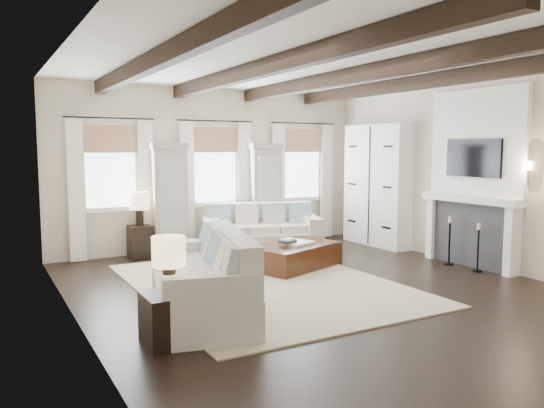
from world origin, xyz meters
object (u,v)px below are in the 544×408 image
ottoman (293,256)px  sofa_back (261,234)px  side_table_back (140,242)px  side_table_front (170,319)px  sofa_left (206,281)px

ottoman → sofa_back: bearing=64.2°
side_table_back → side_table_front: bearing=-101.6°
sofa_back → ottoman: sofa_back is taller
sofa_back → side_table_back: sofa_back is taller
side_table_front → sofa_back: bearing=50.7°
sofa_left → side_table_front: (-0.70, -0.74, -0.15)m
sofa_left → side_table_back: 3.69m
ottoman → side_table_front: (-2.92, -2.35, 0.06)m
side_table_back → ottoman: bearing=-45.7°
sofa_left → side_table_front: sofa_left is taller
side_table_back → sofa_left: bearing=-93.2°
sofa_back → sofa_left: size_ratio=0.96×
sofa_back → sofa_left: (-2.37, -3.01, 0.03)m
sofa_back → side_table_back: size_ratio=4.03×
sofa_left → ottoman: 2.75m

